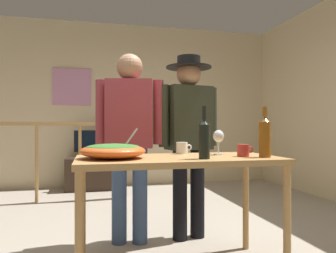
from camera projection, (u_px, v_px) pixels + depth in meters
ground_plane at (162, 246)px, 2.76m from camera, size 7.97×7.97×0.00m
back_wall at (126, 105)px, 5.75m from camera, size 5.35×0.10×2.81m
framed_picture at (72, 87)px, 5.48m from camera, size 0.63×0.03×0.62m
stair_railing at (70, 151)px, 4.47m from camera, size 2.34×0.10×1.13m
tv_console at (94, 173)px, 5.28m from camera, size 0.90×0.40×0.52m
flat_screen_tv at (94, 142)px, 5.25m from camera, size 0.63×0.12×0.44m
serving_table at (178, 170)px, 2.27m from camera, size 1.40×0.67×0.80m
salad_bowl at (113, 150)px, 2.16m from camera, size 0.43×0.43×0.22m
wine_glass at (218, 137)px, 2.45m from camera, size 0.08×0.08×0.19m
wine_bottle_amber at (265, 136)px, 2.24m from camera, size 0.08×0.08×0.35m
wine_bottle_dark at (204, 138)px, 2.13m from camera, size 0.07×0.07×0.34m
mug_red at (243, 150)px, 2.30m from camera, size 0.12×0.08×0.09m
mug_white at (182, 148)px, 2.54m from camera, size 0.13×0.09×0.09m
person_standing_left at (130, 131)px, 2.83m from camera, size 0.58×0.30×1.65m
person_standing_right at (189, 130)px, 2.96m from camera, size 0.58×0.41×1.65m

